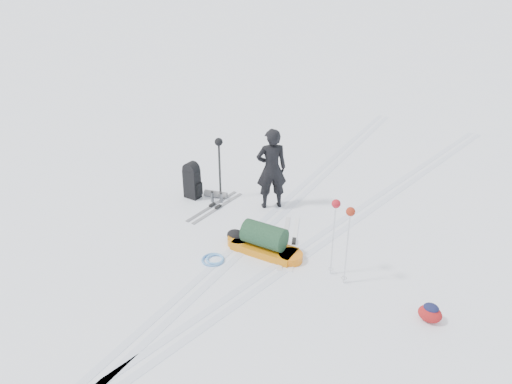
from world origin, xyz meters
TOP-DOWN VIEW (x-y plane):
  - ground at (0.00, 0.00)m, footprint 200.00×200.00m
  - ski_tracks at (0.61, 0.88)m, footprint 3.38×17.97m
  - skier at (-0.39, 1.39)m, footprint 0.80×0.80m
  - pulk_sled at (0.51, -0.26)m, footprint 1.65×0.62m
  - expedition_rucksack at (-2.10, 0.77)m, footprint 0.91×0.59m
  - ski_poles_black at (-1.59, 1.08)m, footprint 0.18×0.20m
  - ski_poles_silver at (2.06, -0.23)m, footprint 0.47×0.27m
  - touring_skis_grey at (-1.41, 0.64)m, footprint 0.29×1.73m
  - touring_skis_white at (0.74, 0.31)m, footprint 1.13×1.91m
  - rope_coil at (-0.13, -1.04)m, footprint 0.55×0.55m
  - small_daypack at (3.77, -0.41)m, footprint 0.47×0.42m
  - thermos_pair at (-1.54, 0.85)m, footprint 0.28×0.17m
  - stuff_sack at (-0.18, -0.24)m, footprint 0.47×0.41m

SIDE VIEW (x-z plane):
  - ground at x=0.00m, z-range 0.00..0.00m
  - ski_tracks at x=0.61m, z-range 0.00..0.01m
  - touring_skis_grey at x=-1.41m, z-range -0.02..0.05m
  - touring_skis_white at x=0.74m, z-range -0.02..0.05m
  - rope_coil at x=-0.13m, z-range 0.00..0.05m
  - stuff_sack at x=-0.18m, z-range 0.00..0.25m
  - thermos_pair at x=-1.54m, z-range -0.01..0.27m
  - small_daypack at x=3.77m, z-range -0.01..0.32m
  - pulk_sled at x=0.51m, z-range -0.07..0.55m
  - expedition_rucksack at x=-2.10m, z-range -0.03..0.86m
  - skier at x=-0.39m, z-range 0.00..1.87m
  - ski_poles_black at x=-1.59m, z-range 0.48..1.98m
  - ski_poles_silver at x=2.06m, z-range 0.52..2.06m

